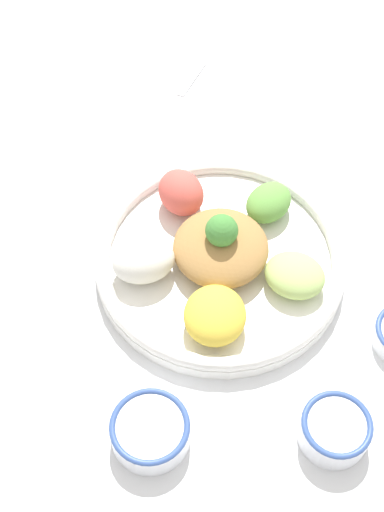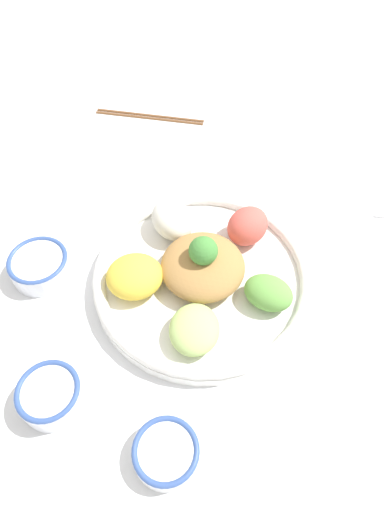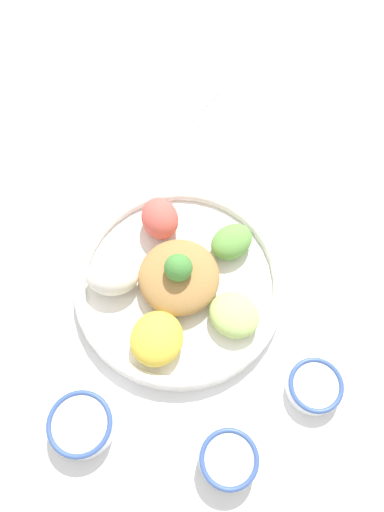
{
  "view_description": "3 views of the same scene",
  "coord_description": "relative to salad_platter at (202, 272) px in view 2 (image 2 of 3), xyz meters",
  "views": [
    {
      "loc": [
        -0.04,
        -0.55,
        0.83
      ],
      "look_at": [
        -0.01,
        -0.02,
        0.06
      ],
      "focal_mm": 50.0,
      "sensor_mm": 36.0,
      "label": 1
    },
    {
      "loc": [
        0.38,
        -0.13,
        0.58
      ],
      "look_at": [
        0.04,
        -0.02,
        0.1
      ],
      "focal_mm": 30.0,
      "sensor_mm": 36.0,
      "label": 2
    },
    {
      "loc": [
        0.1,
        -0.27,
        0.78
      ],
      "look_at": [
        0.04,
        0.04,
        0.04
      ],
      "focal_mm": 35.0,
      "sensor_mm": 36.0,
      "label": 3
    }
  ],
  "objects": [
    {
      "name": "sauce_bowl_dark",
      "position": [
        0.23,
        -0.13,
        -0.01
      ],
      "size": [
        0.08,
        0.08,
        0.03
      ],
      "color": "white",
      "rests_on": "ground_plane"
    },
    {
      "name": "ground_plane",
      "position": [
        -0.03,
        0.0,
        -0.03
      ],
      "size": [
        2.4,
        2.4,
        0.0
      ],
      "primitive_type": "plane",
      "color": "white"
    },
    {
      "name": "chopsticks_pair_near",
      "position": [
        -0.45,
        0.03,
        -0.02
      ],
      "size": [
        0.13,
        0.22,
        0.01
      ],
      "rotation": [
        0.0,
        0.0,
        4.21
      ],
      "color": "brown",
      "rests_on": "ground_plane"
    },
    {
      "name": "serving_spoon_extra",
      "position": [
        -0.04,
        0.35,
        -0.02
      ],
      "size": [
        0.08,
        0.13,
        0.01
      ],
      "rotation": [
        0.0,
        0.0,
        1.08
      ],
      "color": "silver",
      "rests_on": "ground_plane"
    },
    {
      "name": "sauce_bowl_red",
      "position": [
        0.12,
        -0.25,
        -0.0
      ],
      "size": [
        0.08,
        0.08,
        0.04
      ],
      "color": "white",
      "rests_on": "ground_plane"
    },
    {
      "name": "salad_platter",
      "position": [
        0.0,
        0.0,
        0.0
      ],
      "size": [
        0.34,
        0.34,
        0.11
      ],
      "color": "white",
      "rests_on": "ground_plane"
    },
    {
      "name": "rice_bowl_blue",
      "position": [
        -0.1,
        -0.24,
        -0.0
      ],
      "size": [
        0.1,
        0.1,
        0.04
      ],
      "color": "white",
      "rests_on": "ground_plane"
    }
  ]
}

